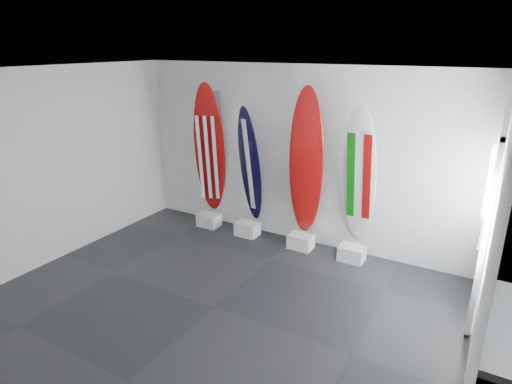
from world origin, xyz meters
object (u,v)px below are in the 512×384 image
Objects in this scene: surfboard_usa at (210,150)px; surfboard_navy at (250,165)px; surfboard_swiss at (306,163)px; surfboard_italy at (360,177)px.

surfboard_usa is 0.87m from surfboard_navy.
surfboard_swiss is (1.06, 0.00, 0.19)m from surfboard_navy.
surfboard_navy is at bearing 179.33° from surfboard_italy.
surfboard_navy is 0.85× the size of surfboard_swiss.
surfboard_usa is at bearing 179.33° from surfboard_italy.
surfboard_usa is 1.17× the size of surfboard_navy.
surfboard_usa is 1.08× the size of surfboard_italy.
surfboard_italy is (1.95, 0.00, 0.08)m from surfboard_navy.
surfboard_swiss is at bearing 13.20° from surfboard_navy.
surfboard_usa is at bearing 168.13° from surfboard_swiss.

